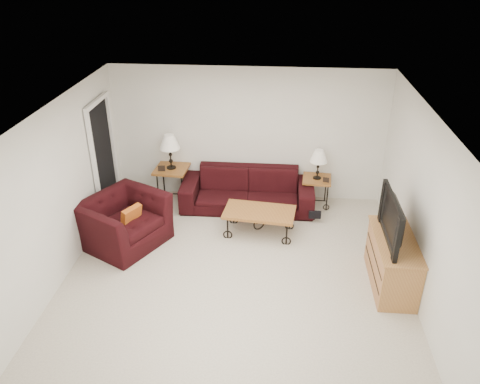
{
  "coord_description": "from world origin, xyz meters",
  "views": [
    {
      "loc": [
        0.55,
        -5.7,
        4.39
      ],
      "look_at": [
        0.0,
        0.7,
        1.0
      ],
      "focal_mm": 35.56,
      "sensor_mm": 36.0,
      "label": 1
    }
  ],
  "objects_px": {
    "coffee_table": "(259,222)",
    "backpack": "(315,209)",
    "side_table_left": "(173,184)",
    "tv_stand": "(392,262)",
    "television": "(399,219)",
    "armchair": "(124,222)",
    "side_table_right": "(316,192)",
    "lamp_left": "(170,152)",
    "sofa": "(248,190)",
    "lamp_right": "(318,164)"
  },
  "relations": [
    {
      "from": "lamp_left",
      "to": "television",
      "type": "height_order",
      "value": "television"
    },
    {
      "from": "side_table_left",
      "to": "side_table_right",
      "type": "bearing_deg",
      "value": 0.0
    },
    {
      "from": "side_table_left",
      "to": "lamp_left",
      "type": "bearing_deg",
      "value": 0.0
    },
    {
      "from": "lamp_left",
      "to": "television",
      "type": "bearing_deg",
      "value": -31.96
    },
    {
      "from": "lamp_left",
      "to": "backpack",
      "type": "distance_m",
      "value": 2.82
    },
    {
      "from": "sofa",
      "to": "side_table_right",
      "type": "distance_m",
      "value": 1.28
    },
    {
      "from": "armchair",
      "to": "television",
      "type": "distance_m",
      "value": 4.2
    },
    {
      "from": "sofa",
      "to": "lamp_left",
      "type": "xyz_separation_m",
      "value": [
        -1.44,
        0.18,
        0.63
      ]
    },
    {
      "from": "armchair",
      "to": "sofa",
      "type": "bearing_deg",
      "value": -25.3
    },
    {
      "from": "coffee_table",
      "to": "side_table_right",
      "type": "bearing_deg",
      "value": 47.25
    },
    {
      "from": "side_table_left",
      "to": "coffee_table",
      "type": "distance_m",
      "value": 2.02
    },
    {
      "from": "coffee_table",
      "to": "television",
      "type": "distance_m",
      "value": 2.42
    },
    {
      "from": "sofa",
      "to": "side_table_right",
      "type": "relative_size",
      "value": 4.35
    },
    {
      "from": "armchair",
      "to": "television",
      "type": "xyz_separation_m",
      "value": [
        4.08,
        -0.71,
        0.68
      ]
    },
    {
      "from": "tv_stand",
      "to": "lamp_left",
      "type": "bearing_deg",
      "value": 148.18
    },
    {
      "from": "lamp_left",
      "to": "backpack",
      "type": "relative_size",
      "value": 1.55
    },
    {
      "from": "side_table_left",
      "to": "side_table_right",
      "type": "distance_m",
      "value": 2.7
    },
    {
      "from": "lamp_right",
      "to": "armchair",
      "type": "bearing_deg",
      "value": -153.89
    },
    {
      "from": "sofa",
      "to": "lamp_left",
      "type": "height_order",
      "value": "lamp_left"
    },
    {
      "from": "side_table_right",
      "to": "lamp_left",
      "type": "relative_size",
      "value": 0.85
    },
    {
      "from": "side_table_left",
      "to": "armchair",
      "type": "relative_size",
      "value": 0.53
    },
    {
      "from": "tv_stand",
      "to": "side_table_right",
      "type": "bearing_deg",
      "value": 112.62
    },
    {
      "from": "coffee_table",
      "to": "backpack",
      "type": "height_order",
      "value": "coffee_table"
    },
    {
      "from": "sofa",
      "to": "armchair",
      "type": "xyz_separation_m",
      "value": [
        -1.9,
        -1.37,
        0.05
      ]
    },
    {
      "from": "side_table_right",
      "to": "tv_stand",
      "type": "distance_m",
      "value": 2.45
    },
    {
      "from": "sofa",
      "to": "lamp_left",
      "type": "bearing_deg",
      "value": 172.87
    },
    {
      "from": "lamp_right",
      "to": "tv_stand",
      "type": "distance_m",
      "value": 2.49
    },
    {
      "from": "tv_stand",
      "to": "backpack",
      "type": "distance_m",
      "value": 1.98
    },
    {
      "from": "lamp_left",
      "to": "lamp_right",
      "type": "height_order",
      "value": "lamp_left"
    },
    {
      "from": "side_table_left",
      "to": "coffee_table",
      "type": "bearing_deg",
      "value": -32.44
    },
    {
      "from": "lamp_left",
      "to": "backpack",
      "type": "height_order",
      "value": "lamp_left"
    },
    {
      "from": "tv_stand",
      "to": "lamp_right",
      "type": "bearing_deg",
      "value": 112.62
    },
    {
      "from": "lamp_left",
      "to": "coffee_table",
      "type": "relative_size",
      "value": 0.56
    },
    {
      "from": "sofa",
      "to": "television",
      "type": "distance_m",
      "value": 3.11
    },
    {
      "from": "sofa",
      "to": "side_table_right",
      "type": "bearing_deg",
      "value": 8.11
    },
    {
      "from": "lamp_left",
      "to": "lamp_right",
      "type": "xyz_separation_m",
      "value": [
        2.7,
        0.0,
        -0.15
      ]
    },
    {
      "from": "side_table_left",
      "to": "tv_stand",
      "type": "relative_size",
      "value": 0.52
    },
    {
      "from": "side_table_left",
      "to": "side_table_right",
      "type": "height_order",
      "value": "side_table_left"
    },
    {
      "from": "sofa",
      "to": "coffee_table",
      "type": "height_order",
      "value": "sofa"
    },
    {
      "from": "lamp_left",
      "to": "tv_stand",
      "type": "bearing_deg",
      "value": -31.82
    },
    {
      "from": "sofa",
      "to": "lamp_right",
      "type": "bearing_deg",
      "value": 8.11
    },
    {
      "from": "lamp_left",
      "to": "lamp_right",
      "type": "relative_size",
      "value": 1.18
    },
    {
      "from": "coffee_table",
      "to": "side_table_left",
      "type": "bearing_deg",
      "value": 147.56
    },
    {
      "from": "backpack",
      "to": "television",
      "type": "bearing_deg",
      "value": -51.31
    },
    {
      "from": "sofa",
      "to": "side_table_left",
      "type": "distance_m",
      "value": 1.45
    },
    {
      "from": "lamp_right",
      "to": "coffee_table",
      "type": "bearing_deg",
      "value": -132.75
    },
    {
      "from": "coffee_table",
      "to": "television",
      "type": "relative_size",
      "value": 1.03
    },
    {
      "from": "tv_stand",
      "to": "television",
      "type": "height_order",
      "value": "television"
    },
    {
      "from": "coffee_table",
      "to": "tv_stand",
      "type": "distance_m",
      "value": 2.28
    },
    {
      "from": "sofa",
      "to": "armchair",
      "type": "bearing_deg",
      "value": -144.2
    }
  ]
}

